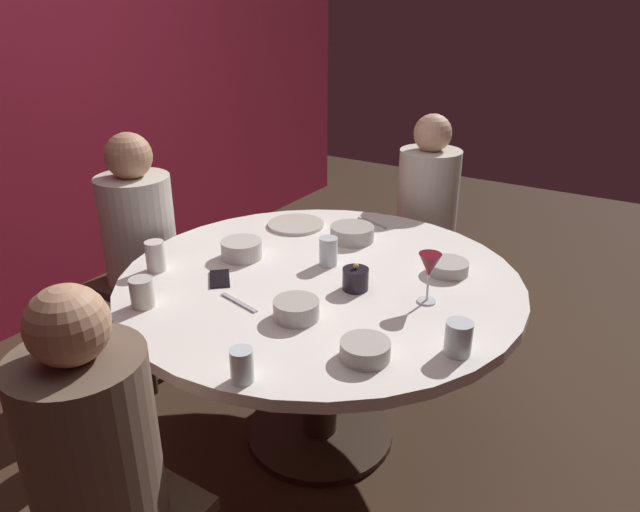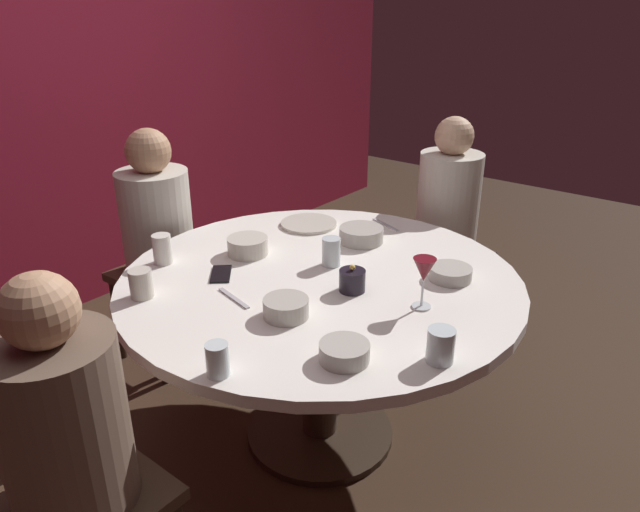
{
  "view_description": "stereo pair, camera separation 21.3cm",
  "coord_description": "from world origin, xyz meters",
  "px_view_note": "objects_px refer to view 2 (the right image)",
  "views": [
    {
      "loc": [
        -1.65,
        -1.04,
        1.67
      ],
      "look_at": [
        0.0,
        0.0,
        0.81
      ],
      "focal_mm": 33.09,
      "sensor_mm": 36.0,
      "label": 1
    },
    {
      "loc": [
        -1.53,
        -1.21,
        1.67
      ],
      "look_at": [
        0.0,
        0.0,
        0.81
      ],
      "focal_mm": 33.09,
      "sensor_mm": 36.0,
      "label": 2
    }
  ],
  "objects_px": {
    "dinner_plate": "(309,224)",
    "bowl_rice_portion": "(286,308)",
    "seated_diner_right": "(448,208)",
    "cup_by_left_diner": "(441,346)",
    "bowl_salad_center": "(344,352)",
    "bowl_small_white": "(450,273)",
    "cup_center_front": "(141,284)",
    "wine_glass": "(424,272)",
    "bowl_serving_large": "(248,246)",
    "cup_far_edge": "(217,360)",
    "cup_near_candle": "(331,252)",
    "bowl_sauce_side": "(361,235)",
    "seated_diner_back": "(157,223)",
    "dining_table": "(320,308)",
    "cell_phone": "(221,274)",
    "seated_diner_left": "(65,429)",
    "cup_by_right_diner": "(162,249)",
    "candle_holder": "(352,280)"
  },
  "relations": [
    {
      "from": "wine_glass",
      "to": "cup_center_front",
      "type": "distance_m",
      "value": 0.95
    },
    {
      "from": "cup_near_candle",
      "to": "cup_by_left_diner",
      "type": "xyz_separation_m",
      "value": [
        -0.32,
        -0.63,
        -0.0
      ]
    },
    {
      "from": "dinner_plate",
      "to": "bowl_rice_portion",
      "type": "distance_m",
      "value": 0.82
    },
    {
      "from": "cup_center_front",
      "to": "cup_far_edge",
      "type": "xyz_separation_m",
      "value": [
        -0.15,
        -0.54,
        -0.0
      ]
    },
    {
      "from": "cell_phone",
      "to": "cup_by_right_diner",
      "type": "bearing_deg",
      "value": 151.72
    },
    {
      "from": "bowl_serving_large",
      "to": "cup_near_candle",
      "type": "height_order",
      "value": "cup_near_candle"
    },
    {
      "from": "seated_diner_left",
      "to": "cup_center_front",
      "type": "bearing_deg",
      "value": 36.3
    },
    {
      "from": "candle_holder",
      "to": "cup_by_left_diner",
      "type": "height_order",
      "value": "cup_by_left_diner"
    },
    {
      "from": "seated_diner_right",
      "to": "cup_center_front",
      "type": "xyz_separation_m",
      "value": [
        -1.51,
        0.37,
        0.06
      ]
    },
    {
      "from": "dinner_plate",
      "to": "dining_table",
      "type": "bearing_deg",
      "value": -136.04
    },
    {
      "from": "bowl_rice_portion",
      "to": "cup_center_front",
      "type": "xyz_separation_m",
      "value": [
        -0.2,
        0.47,
        0.02
      ]
    },
    {
      "from": "seated_diner_right",
      "to": "cup_by_right_diner",
      "type": "xyz_separation_m",
      "value": [
        -1.29,
        0.54,
        0.07
      ]
    },
    {
      "from": "cup_by_right_diner",
      "to": "cup_center_front",
      "type": "xyz_separation_m",
      "value": [
        -0.22,
        -0.17,
        -0.01
      ]
    },
    {
      "from": "seated_diner_left",
      "to": "cup_by_left_diner",
      "type": "bearing_deg",
      "value": -37.43
    },
    {
      "from": "wine_glass",
      "to": "seated_diner_left",
      "type": "bearing_deg",
      "value": 158.41
    },
    {
      "from": "bowl_salad_center",
      "to": "bowl_small_white",
      "type": "bearing_deg",
      "value": 0.64
    },
    {
      "from": "bowl_serving_large",
      "to": "bowl_salad_center",
      "type": "height_order",
      "value": "bowl_serving_large"
    },
    {
      "from": "cup_near_candle",
      "to": "seated_diner_back",
      "type": "bearing_deg",
      "value": 96.24
    },
    {
      "from": "candle_holder",
      "to": "bowl_rice_portion",
      "type": "bearing_deg",
      "value": 167.64
    },
    {
      "from": "wine_glass",
      "to": "cell_phone",
      "type": "xyz_separation_m",
      "value": [
        -0.24,
        0.7,
        -0.12
      ]
    },
    {
      "from": "cup_near_candle",
      "to": "cup_center_front",
      "type": "height_order",
      "value": "cup_near_candle"
    },
    {
      "from": "bowl_small_white",
      "to": "cup_by_left_diner",
      "type": "height_order",
      "value": "cup_by_left_diner"
    },
    {
      "from": "seated_diner_right",
      "to": "seated_diner_back",
      "type": "bearing_deg",
      "value": -43.68
    },
    {
      "from": "wine_glass",
      "to": "cup_far_edge",
      "type": "distance_m",
      "value": 0.72
    },
    {
      "from": "dinner_plate",
      "to": "cell_phone",
      "type": "height_order",
      "value": "dinner_plate"
    },
    {
      "from": "cup_near_candle",
      "to": "bowl_serving_large",
      "type": "bearing_deg",
      "value": 111.09
    },
    {
      "from": "cup_near_candle",
      "to": "dinner_plate",
      "type": "bearing_deg",
      "value": 50.76
    },
    {
      "from": "seated_diner_right",
      "to": "candle_holder",
      "type": "height_order",
      "value": "seated_diner_right"
    },
    {
      "from": "seated_diner_back",
      "to": "cup_center_front",
      "type": "distance_m",
      "value": 0.78
    },
    {
      "from": "dinner_plate",
      "to": "bowl_rice_portion",
      "type": "bearing_deg",
      "value": -145.6
    },
    {
      "from": "dining_table",
      "to": "cup_by_left_diner",
      "type": "bearing_deg",
      "value": -110.14
    },
    {
      "from": "bowl_small_white",
      "to": "bowl_sauce_side",
      "type": "xyz_separation_m",
      "value": [
        0.09,
        0.46,
        0.01
      ]
    },
    {
      "from": "wine_glass",
      "to": "bowl_salad_center",
      "type": "relative_size",
      "value": 1.22
    },
    {
      "from": "wine_glass",
      "to": "cup_near_candle",
      "type": "relative_size",
      "value": 1.6
    },
    {
      "from": "bowl_salad_center",
      "to": "bowl_rice_portion",
      "type": "bearing_deg",
      "value": 73.85
    },
    {
      "from": "bowl_sauce_side",
      "to": "cup_by_left_diner",
      "type": "bearing_deg",
      "value": -130.96
    },
    {
      "from": "wine_glass",
      "to": "cup_far_edge",
      "type": "xyz_separation_m",
      "value": [
        -0.68,
        0.24,
        -0.08
      ]
    },
    {
      "from": "seated_diner_right",
      "to": "cup_by_left_diner",
      "type": "relative_size",
      "value": 11.52
    },
    {
      "from": "seated_diner_back",
      "to": "cup_by_right_diner",
      "type": "xyz_separation_m",
      "value": [
        -0.28,
        -0.42,
        0.07
      ]
    },
    {
      "from": "dining_table",
      "to": "bowl_small_white",
      "type": "xyz_separation_m",
      "value": [
        0.27,
        -0.39,
        0.16
      ]
    },
    {
      "from": "bowl_serving_large",
      "to": "cup_by_right_diner",
      "type": "height_order",
      "value": "cup_by_right_diner"
    },
    {
      "from": "dining_table",
      "to": "seated_diner_back",
      "type": "distance_m",
      "value": 0.97
    },
    {
      "from": "seated_diner_right",
      "to": "cup_by_left_diner",
      "type": "xyz_separation_m",
      "value": [
        -1.23,
        -0.61,
        0.06
      ]
    },
    {
      "from": "bowl_serving_large",
      "to": "bowl_small_white",
      "type": "bearing_deg",
      "value": -68.13
    },
    {
      "from": "seated_diner_right",
      "to": "bowl_rice_portion",
      "type": "bearing_deg",
      "value": 4.36
    },
    {
      "from": "seated_diner_right",
      "to": "cell_phone",
      "type": "bearing_deg",
      "value": -13.33
    },
    {
      "from": "dinner_plate",
      "to": "cup_by_left_diner",
      "type": "distance_m",
      "value": 1.14
    },
    {
      "from": "seated_diner_right",
      "to": "bowl_rice_portion",
      "type": "distance_m",
      "value": 1.31
    },
    {
      "from": "seated_diner_back",
      "to": "bowl_salad_center",
      "type": "bearing_deg",
      "value": -15.86
    },
    {
      "from": "dining_table",
      "to": "seated_diner_back",
      "type": "height_order",
      "value": "seated_diner_back"
    }
  ]
}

